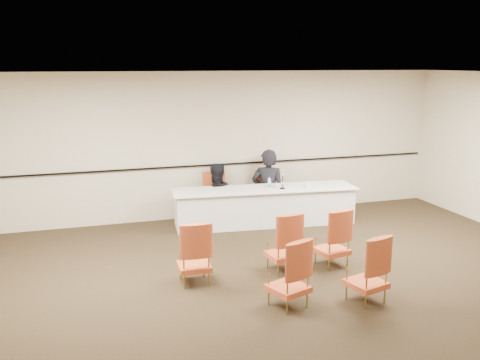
# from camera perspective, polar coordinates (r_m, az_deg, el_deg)

# --- Properties ---
(floor) EXTENTS (10.00, 10.00, 0.00)m
(floor) POSITION_cam_1_polar(r_m,az_deg,el_deg) (7.78, 4.97, -11.65)
(floor) COLOR black
(floor) RESTS_ON ground
(ceiling) EXTENTS (10.00, 10.00, 0.00)m
(ceiling) POSITION_cam_1_polar(r_m,az_deg,el_deg) (7.10, 5.43, 11.03)
(ceiling) COLOR silver
(ceiling) RESTS_ON ground
(wall_back) EXTENTS (10.00, 0.04, 3.00)m
(wall_back) POSITION_cam_1_polar(r_m,az_deg,el_deg) (11.03, -2.79, 3.72)
(wall_back) COLOR beige
(wall_back) RESTS_ON ground
(wall_rail) EXTENTS (9.80, 0.04, 0.03)m
(wall_rail) POSITION_cam_1_polar(r_m,az_deg,el_deg) (11.06, -2.72, 1.64)
(wall_rail) COLOR black
(wall_rail) RESTS_ON wall_back
(panel_table) EXTENTS (3.72, 1.20, 0.73)m
(panel_table) POSITION_cam_1_polar(r_m,az_deg,el_deg) (10.67, 2.65, -2.80)
(panel_table) COLOR white
(panel_table) RESTS_ON ground
(panelist_main) EXTENTS (0.82, 0.70, 1.89)m
(panelist_main) POSITION_cam_1_polar(r_m,az_deg,el_deg) (11.20, 3.00, -1.46)
(panelist_main) COLOR black
(panelist_main) RESTS_ON ground
(panelist_main_chair) EXTENTS (0.55, 0.55, 0.95)m
(panelist_main_chair) POSITION_cam_1_polar(r_m,az_deg,el_deg) (11.21, 3.00, -1.49)
(panelist_main_chair) COLOR #A63C1D
(panelist_main_chair) RESTS_ON ground
(panelist_second) EXTENTS (0.87, 0.73, 1.61)m
(panelist_second) POSITION_cam_1_polar(r_m,az_deg,el_deg) (11.01, -2.62, -2.35)
(panelist_second) COLOR black
(panelist_second) RESTS_ON ground
(panelist_second_chair) EXTENTS (0.55, 0.55, 0.95)m
(panelist_second_chair) POSITION_cam_1_polar(r_m,az_deg,el_deg) (10.98, -2.63, -1.77)
(panelist_second_chair) COLOR #A63C1D
(panelist_second_chair) RESTS_ON ground
(papers) EXTENTS (0.36, 0.31, 0.00)m
(papers) POSITION_cam_1_polar(r_m,az_deg,el_deg) (10.60, 4.94, -0.89)
(papers) COLOR white
(papers) RESTS_ON panel_table
(microphone) EXTENTS (0.18, 0.24, 0.31)m
(microphone) POSITION_cam_1_polar(r_m,az_deg,el_deg) (10.51, 4.57, -0.15)
(microphone) COLOR black
(microphone) RESTS_ON panel_table
(water_bottle) EXTENTS (0.07, 0.07, 0.22)m
(water_bottle) POSITION_cam_1_polar(r_m,az_deg,el_deg) (10.54, 3.15, -0.32)
(water_bottle) COLOR #167B74
(water_bottle) RESTS_ON panel_table
(drinking_glass) EXTENTS (0.07, 0.07, 0.10)m
(drinking_glass) POSITION_cam_1_polar(r_m,az_deg,el_deg) (10.61, 3.99, -0.60)
(drinking_glass) COLOR silver
(drinking_glass) RESTS_ON panel_table
(coffee_cup) EXTENTS (0.10, 0.10, 0.12)m
(coffee_cup) POSITION_cam_1_polar(r_m,az_deg,el_deg) (10.66, 7.27, -0.53)
(coffee_cup) COLOR white
(coffee_cup) RESTS_ON panel_table
(aud_chair_front_left) EXTENTS (0.52, 0.52, 0.95)m
(aud_chair_front_left) POSITION_cam_1_polar(r_m,az_deg,el_deg) (7.87, -4.94, -7.62)
(aud_chair_front_left) COLOR #A63C1D
(aud_chair_front_left) RESTS_ON ground
(aud_chair_front_mid) EXTENTS (0.55, 0.55, 0.95)m
(aud_chair_front_mid) POSITION_cam_1_polar(r_m,az_deg,el_deg) (8.30, 4.67, -6.53)
(aud_chair_front_mid) COLOR #A63C1D
(aud_chair_front_mid) RESTS_ON ground
(aud_chair_front_right) EXTENTS (0.58, 0.58, 0.95)m
(aud_chair_front_right) POSITION_cam_1_polar(r_m,az_deg,el_deg) (8.60, 9.79, -6.00)
(aud_chair_front_right) COLOR #A63C1D
(aud_chair_front_right) RESTS_ON ground
(aud_chair_back_mid) EXTENTS (0.64, 0.64, 0.95)m
(aud_chair_back_mid) POSITION_cam_1_polar(r_m,az_deg,el_deg) (7.14, 5.18, -9.77)
(aud_chair_back_mid) COLOR #A63C1D
(aud_chair_back_mid) RESTS_ON ground
(aud_chair_back_right) EXTENTS (0.61, 0.61, 0.95)m
(aud_chair_back_right) POSITION_cam_1_polar(r_m,az_deg,el_deg) (7.45, 13.36, -9.10)
(aud_chair_back_right) COLOR #A63C1D
(aud_chair_back_right) RESTS_ON ground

